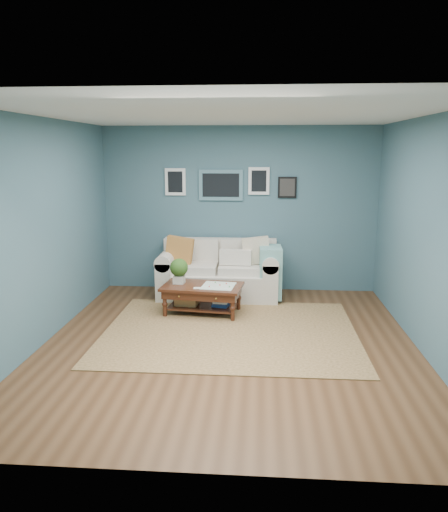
# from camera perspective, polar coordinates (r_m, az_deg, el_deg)

# --- Properties ---
(room_shell) EXTENTS (5.00, 5.02, 2.70)m
(room_shell) POSITION_cam_1_polar(r_m,az_deg,el_deg) (5.85, 0.60, 2.67)
(room_shell) COLOR brown
(room_shell) RESTS_ON ground
(area_rug) EXTENTS (3.24, 2.59, 0.01)m
(area_rug) POSITION_cam_1_polar(r_m,az_deg,el_deg) (6.54, 0.69, -8.61)
(area_rug) COLOR brown
(area_rug) RESTS_ON ground
(loveseat) EXTENTS (1.94, 0.88, 1.00)m
(loveseat) POSITION_cam_1_polar(r_m,az_deg,el_deg) (7.98, -0.01, -1.80)
(loveseat) COLOR silver
(loveseat) RESTS_ON ground
(coffee_table) EXTENTS (1.19, 0.78, 0.78)m
(coffee_table) POSITION_cam_1_polar(r_m,az_deg,el_deg) (7.17, -2.94, -3.88)
(coffee_table) COLOR #36160B
(coffee_table) RESTS_ON ground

